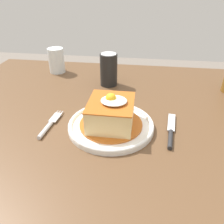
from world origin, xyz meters
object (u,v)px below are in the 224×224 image
at_px(fork, 49,126).
at_px(drinking_glass, 57,62).
at_px(main_plate, 111,125).
at_px(knife, 171,134).
at_px(soda_can, 109,70).

xyz_separation_m(fork, drinking_glass, (-0.12, 0.42, 0.04)).
height_order(main_plate, knife, main_plate).
distance_m(main_plate, knife, 0.16).
xyz_separation_m(fork, knife, (0.34, 0.01, 0.00)).
bearing_deg(fork, knife, 1.40).
bearing_deg(drinking_glass, fork, -73.66).
bearing_deg(soda_can, main_plate, -80.05).
relative_size(soda_can, drinking_glass, 1.18).
height_order(fork, knife, same).
bearing_deg(drinking_glass, main_plate, -53.05).
xyz_separation_m(knife, soda_can, (-0.22, 0.31, 0.06)).
bearing_deg(fork, soda_can, 68.62).
height_order(soda_can, drinking_glass, soda_can).
xyz_separation_m(main_plate, drinking_glass, (-0.30, 0.40, 0.04)).
relative_size(fork, soda_can, 1.14).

